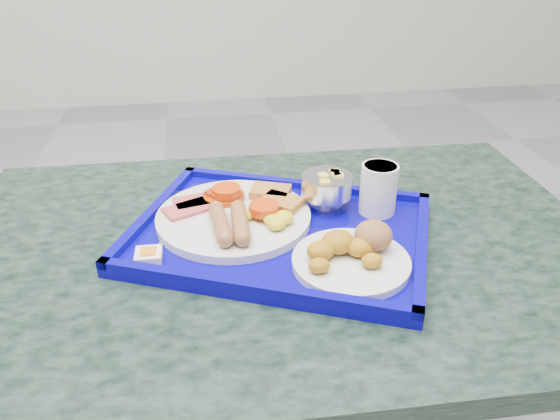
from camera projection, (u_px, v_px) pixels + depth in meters
name	position (u px, v px, depth m)	size (l,w,h in m)	color
table	(281.00, 322.00, 1.00)	(1.11, 0.75, 0.69)	slate
tray	(280.00, 234.00, 0.92)	(0.58, 0.51, 0.03)	#07038E
main_plate	(238.00, 214.00, 0.94)	(0.26, 0.26, 0.04)	silver
bread_plate	(353.00, 253.00, 0.82)	(0.18, 0.18, 0.06)	silver
fruit_bowl	(327.00, 186.00, 0.97)	(0.09, 0.09, 0.06)	silver
juice_cup	(378.00, 187.00, 0.95)	(0.06, 0.06, 0.09)	silver
spoon	(167.00, 205.00, 0.98)	(0.03, 0.16, 0.01)	silver
knife	(171.00, 217.00, 0.95)	(0.01, 0.19, 0.00)	silver
jam_packet	(149.00, 255.00, 0.84)	(0.04, 0.04, 0.02)	white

